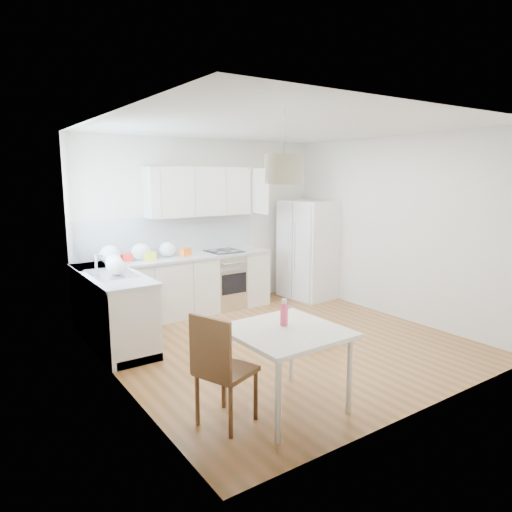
{
  "coord_description": "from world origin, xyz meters",
  "views": [
    {
      "loc": [
        -3.44,
        -4.45,
        2.13
      ],
      "look_at": [
        -0.13,
        0.4,
        1.09
      ],
      "focal_mm": 32.0,
      "sensor_mm": 36.0,
      "label": 1
    }
  ],
  "objects_px": {
    "refrigerator": "(309,249)",
    "dining_table": "(286,338)",
    "dining_chair": "(226,368)",
    "gym_bag": "(315,333)"
  },
  "relations": [
    {
      "from": "gym_bag",
      "to": "refrigerator",
      "type": "bearing_deg",
      "value": 52.37
    },
    {
      "from": "refrigerator",
      "to": "dining_table",
      "type": "xyz_separation_m",
      "value": [
        -2.76,
        -2.87,
        -0.17
      ]
    },
    {
      "from": "dining_table",
      "to": "dining_chair",
      "type": "bearing_deg",
      "value": 169.91
    },
    {
      "from": "refrigerator",
      "to": "dining_chair",
      "type": "bearing_deg",
      "value": -144.71
    },
    {
      "from": "refrigerator",
      "to": "dining_chair",
      "type": "xyz_separation_m",
      "value": [
        -3.33,
        -2.78,
        -0.35
      ]
    },
    {
      "from": "dining_chair",
      "to": "gym_bag",
      "type": "height_order",
      "value": "dining_chair"
    },
    {
      "from": "dining_chair",
      "to": "refrigerator",
      "type": "bearing_deg",
      "value": 18.4
    },
    {
      "from": "dining_chair",
      "to": "dining_table",
      "type": "bearing_deg",
      "value": -30.4
    },
    {
      "from": "dining_table",
      "to": "gym_bag",
      "type": "height_order",
      "value": "dining_table"
    },
    {
      "from": "gym_bag",
      "to": "dining_table",
      "type": "bearing_deg",
      "value": -139.38
    }
  ]
}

